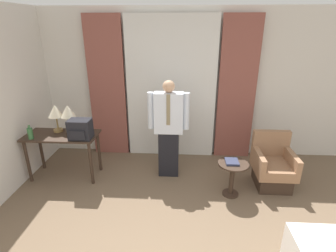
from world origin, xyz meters
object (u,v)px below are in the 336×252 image
table_lamp_right (68,113)px  side_table (232,173)px  table_lamp_left (56,112)px  armchair (272,167)px  person (168,127)px  backpack (80,129)px  bottle_near_edge (30,133)px  desk (62,141)px  book (232,162)px

table_lamp_right → side_table: bearing=-11.1°
table_lamp_left → side_table: bearing=-10.3°
armchair → side_table: (-0.68, -0.32, 0.06)m
person → side_table: (0.97, -0.52, -0.51)m
backpack → side_table: (2.31, -0.25, -0.54)m
person → armchair: bearing=-6.8°
armchair → bottle_near_edge: bearing=-178.0°
person → backpack: bearing=-168.6°
table_lamp_left → backpack: 0.57m
bottle_near_edge → armchair: (3.76, 0.13, -0.54)m
bottle_near_edge → table_lamp_right: bearing=32.5°
bottle_near_edge → backpack: size_ratio=0.66×
desk → table_lamp_right: 0.48m
bottle_near_edge → book: bearing=-3.3°
bottle_near_edge → side_table: bearing=-3.6°
table_lamp_right → side_table: (2.58, -0.51, -0.72)m
table_lamp_left → side_table: (2.79, -0.51, -0.72)m
armchair → book: armchair is taller
desk → book: size_ratio=5.39×
side_table → backpack: bearing=173.8°
bottle_near_edge → book: bottle_near_edge is taller
table_lamp_right → person: size_ratio=0.28×
desk → person: size_ratio=0.71×
bottle_near_edge → backpack: backpack is taller
armchair → table_lamp_left: bearing=176.9°
person → table_lamp_left: bearing=-179.6°
table_lamp_left → table_lamp_right: size_ratio=1.00×
desk → bottle_near_edge: bearing=-154.8°
table_lamp_right → book: size_ratio=2.13×
desk → table_lamp_left: (-0.10, 0.13, 0.45)m
book → desk: bearing=172.3°
table_lamp_left → book: bearing=-10.1°
backpack → person: 1.36m
backpack → person: (1.34, 0.27, -0.03)m
table_lamp_left → table_lamp_right: 0.21m
table_lamp_right → backpack: bearing=-43.2°
table_lamp_left → armchair: bearing=-3.1°
backpack → person: person is taller
backpack → side_table: 2.38m
backpack → side_table: size_ratio=0.62×
armchair → backpack: bearing=-178.6°
bottle_near_edge → side_table: (3.07, -0.19, -0.48)m
backpack → armchair: bearing=1.4°
desk → side_table: (2.68, -0.38, -0.27)m
person → side_table: bearing=-28.1°
table_lamp_right → armchair: (3.26, -0.18, -0.77)m
book → table_lamp_left: bearing=169.9°
side_table → book: size_ratio=2.52×
person → book: size_ratio=7.62×
table_lamp_left → book: table_lamp_left is taller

